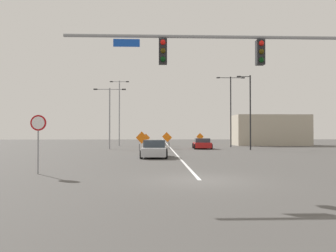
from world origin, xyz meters
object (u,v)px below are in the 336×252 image
object	(u,v)px
street_lamp_far_left	(249,109)
street_lamp_mid_left	(110,112)
street_lamp_near_right	(231,106)
construction_sign_left_lane	(168,139)
car_red_passing	(202,144)
stop_sign	(38,132)
construction_sign_right_lane	(146,138)
construction_sign_left_shoulder	(142,139)
street_lamp_mid_right	(119,108)
car_silver_far	(154,149)
construction_sign_median_far	(200,138)
traffic_signal_assembly	(257,64)
construction_sign_right_shoulder	(167,137)

from	to	relation	value
street_lamp_far_left	street_lamp_mid_left	bearing A→B (deg)	171.22
street_lamp_near_right	construction_sign_left_lane	bearing A→B (deg)	-151.66
construction_sign_left_lane	car_red_passing	world-z (taller)	construction_sign_left_lane
stop_sign	street_lamp_near_right	distance (m)	32.90
stop_sign	construction_sign_left_lane	xyz separation A→B (m)	(7.02, 23.85, -0.75)
construction_sign_right_lane	car_red_passing	size ratio (longest dim) A/B	0.47
construction_sign_left_lane	construction_sign_left_shoulder	distance (m)	5.53
street_lamp_mid_right	construction_sign_left_lane	bearing A→B (deg)	-54.58
car_silver_far	construction_sign_median_far	bearing A→B (deg)	73.66
traffic_signal_assembly	street_lamp_mid_right	bearing A→B (deg)	105.28
stop_sign	construction_sign_right_shoulder	xyz separation A→B (m)	(7.17, 32.17, -0.70)
construction_sign_median_far	construction_sign_left_lane	xyz separation A→B (m)	(-5.21, -9.47, 0.01)
stop_sign	street_lamp_far_left	xyz separation A→B (m)	(16.30, 21.19, 2.67)
construction_sign_right_lane	construction_sign_left_shoulder	xyz separation A→B (m)	(-0.09, -11.46, 0.20)
car_silver_far	street_lamp_mid_right	bearing A→B (deg)	103.18
construction_sign_left_shoulder	car_red_passing	size ratio (longest dim) A/B	0.54
street_lamp_near_right	car_silver_far	bearing A→B (deg)	-119.60
street_lamp_mid_right	construction_sign_median_far	bearing A→B (deg)	-1.19
street_lamp_mid_left	construction_sign_left_lane	size ratio (longest dim) A/B	3.79
street_lamp_mid_left	car_red_passing	distance (m)	11.83
street_lamp_near_right	construction_sign_median_far	bearing A→B (deg)	127.46
street_lamp_near_right	construction_sign_right_lane	size ratio (longest dim) A/B	5.29
construction_sign_right_lane	construction_sign_median_far	world-z (taller)	construction_sign_median_far
construction_sign_right_shoulder	construction_sign_left_shoulder	bearing A→B (deg)	-103.22
stop_sign	car_silver_far	bearing A→B (deg)	62.14
street_lamp_near_right	construction_sign_right_lane	world-z (taller)	street_lamp_near_right
construction_sign_right_shoulder	construction_sign_right_lane	bearing A→B (deg)	-152.35
street_lamp_mid_right	construction_sign_left_lane	size ratio (longest dim) A/B	5.05
construction_sign_right_shoulder	street_lamp_far_left	bearing A→B (deg)	-50.25
street_lamp_near_right	car_red_passing	world-z (taller)	street_lamp_near_right
street_lamp_far_left	construction_sign_right_lane	size ratio (longest dim) A/B	4.68
traffic_signal_assembly	street_lamp_near_right	distance (m)	31.54
construction_sign_right_lane	street_lamp_mid_right	bearing A→B (deg)	144.10
street_lamp_far_left	construction_sign_right_shoulder	world-z (taller)	street_lamp_far_left
construction_sign_right_lane	construction_sign_median_far	bearing A→B (deg)	18.63
street_lamp_mid_right	construction_sign_median_far	size ratio (longest dim) A/B	5.09
traffic_signal_assembly	stop_sign	world-z (taller)	traffic_signal_assembly
street_lamp_far_left	car_red_passing	size ratio (longest dim) A/B	2.18
traffic_signal_assembly	street_lamp_far_left	world-z (taller)	street_lamp_far_left
traffic_signal_assembly	street_lamp_far_left	size ratio (longest dim) A/B	1.45
street_lamp_mid_right	street_lamp_mid_left	distance (m)	9.95
street_lamp_mid_right	construction_sign_left_lane	world-z (taller)	street_lamp_mid_right
street_lamp_mid_left	stop_sign	bearing A→B (deg)	-90.14
traffic_signal_assembly	car_red_passing	xyz separation A→B (m)	(1.32, 26.35, -4.28)
construction_sign_right_lane	construction_sign_right_shoulder	world-z (taller)	construction_sign_right_shoulder
stop_sign	construction_sign_right_shoulder	bearing A→B (deg)	77.44
street_lamp_mid_left	car_silver_far	bearing A→B (deg)	-67.59
traffic_signal_assembly	street_lamp_mid_right	xyz separation A→B (m)	(-9.82, 35.94, 0.74)
street_lamp_far_left	car_red_passing	xyz separation A→B (m)	(-5.06, 2.80, -4.07)
street_lamp_far_left	construction_sign_left_lane	distance (m)	10.24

